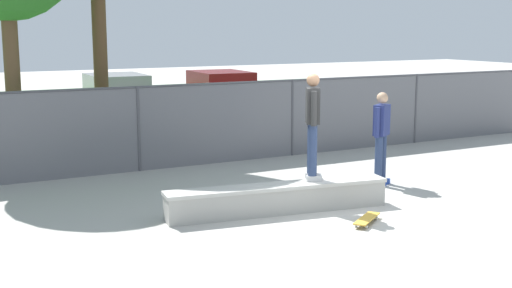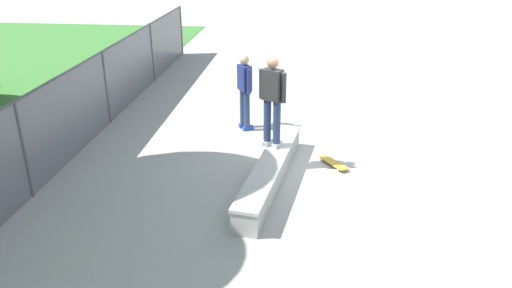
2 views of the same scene
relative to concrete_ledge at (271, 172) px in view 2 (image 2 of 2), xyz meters
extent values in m
plane|color=#ADAAA3|center=(0.94, -1.05, -0.24)|extent=(80.00, 80.00, 0.00)
cube|color=#A8A59E|center=(0.00, 0.00, -0.03)|extent=(3.84, 0.98, 0.42)
cube|color=beige|center=(0.00, 0.00, 0.21)|extent=(3.89, 1.03, 0.06)
cube|color=beige|center=(0.76, 0.12, 0.29)|extent=(0.28, 0.22, 0.10)
cube|color=beige|center=(0.66, -0.08, 0.29)|extent=(0.28, 0.22, 0.10)
cylinder|color=navy|center=(0.73, 0.13, 0.78)|extent=(0.15, 0.15, 0.88)
cylinder|color=navy|center=(0.63, -0.06, 0.78)|extent=(0.15, 0.15, 0.88)
cube|color=#2D2D2D|center=(0.68, 0.03, 1.52)|extent=(0.37, 0.44, 0.60)
cylinder|color=#2D2D2D|center=(0.80, 0.25, 1.50)|extent=(0.10, 0.10, 0.58)
cylinder|color=#2D2D2D|center=(0.56, -0.19, 1.50)|extent=(0.10, 0.10, 0.58)
sphere|color=#9E7051|center=(0.68, 0.03, 1.95)|extent=(0.22, 0.22, 0.22)
cube|color=gold|center=(0.92, -1.22, -0.16)|extent=(0.77, 0.63, 0.02)
cube|color=#B2B2B7|center=(0.69, -1.38, -0.18)|extent=(0.13, 0.15, 0.02)
cube|color=#B2B2B7|center=(1.14, -1.06, -0.18)|extent=(0.13, 0.15, 0.02)
cylinder|color=silver|center=(0.64, -1.31, -0.22)|extent=(0.06, 0.06, 0.05)
cylinder|color=silver|center=(0.74, -1.44, -0.22)|extent=(0.06, 0.06, 0.05)
cylinder|color=silver|center=(1.09, -0.99, -0.22)|extent=(0.06, 0.06, 0.05)
cylinder|color=silver|center=(1.19, -1.13, -0.22)|extent=(0.06, 0.06, 0.05)
cylinder|color=#4C4C51|center=(-0.97, 4.28, 0.68)|extent=(0.07, 0.07, 1.84)
cylinder|color=#4C4C51|center=(2.86, 4.28, 0.68)|extent=(0.07, 0.07, 1.84)
cylinder|color=#4C4C51|center=(6.69, 4.28, 0.68)|extent=(0.07, 0.07, 1.84)
cylinder|color=#4C4C51|center=(10.52, 4.28, 0.68)|extent=(0.07, 0.07, 1.84)
cylinder|color=#4C4C51|center=(0.94, 4.28, 1.56)|extent=(19.16, 0.05, 0.05)
cube|color=slate|center=(0.94, 4.28, 0.68)|extent=(19.16, 0.01, 1.84)
cube|color=#2647A5|center=(2.92, 0.88, -0.19)|extent=(0.23, 0.28, 0.10)
cube|color=#2647A5|center=(2.73, 0.76, -0.19)|extent=(0.23, 0.28, 0.10)
cylinder|color=navy|center=(2.90, 0.90, 0.30)|extent=(0.15, 0.15, 0.88)
cylinder|color=navy|center=(2.71, 0.79, 0.30)|extent=(0.15, 0.15, 0.88)
cube|color=navy|center=(2.81, 0.85, 1.04)|extent=(0.44, 0.39, 0.60)
cylinder|color=navy|center=(3.02, 0.98, 1.02)|extent=(0.10, 0.10, 0.58)
cylinder|color=navy|center=(2.59, 0.71, 1.02)|extent=(0.10, 0.10, 0.58)
sphere|color=tan|center=(2.81, 0.85, 1.47)|extent=(0.22, 0.22, 0.22)
camera|label=1|loc=(-5.53, -9.55, 2.84)|focal=47.74mm
camera|label=2|loc=(-8.56, -0.62, 4.24)|focal=35.30mm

